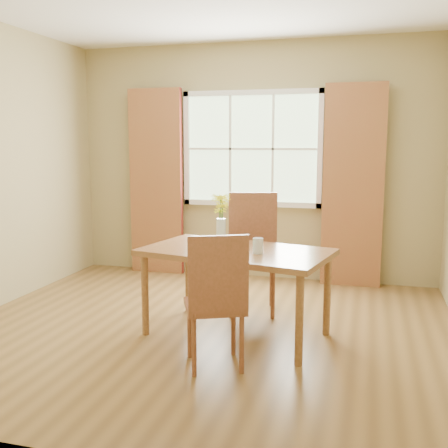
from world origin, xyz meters
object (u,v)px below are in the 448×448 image
chair_far (253,246)px  flower_vase (221,212)px  chair_near (216,296)px  water_glass (258,246)px  croissant_sandwich (219,242)px  dining_table (236,258)px

chair_far → flower_vase: size_ratio=2.64×
chair_near → water_glass: size_ratio=8.00×
croissant_sandwich → flower_vase: (-0.09, 0.38, 0.19)m
flower_vase → chair_far: bearing=66.9°
dining_table → chair_near: bearing=-75.2°
dining_table → croissant_sandwich: (-0.12, -0.10, 0.15)m
flower_vase → dining_table: bearing=-53.8°
chair_near → chair_far: size_ratio=0.88×
dining_table → croissant_sandwich: croissant_sandwich is taller
water_glass → croissant_sandwich: bearing=179.6°
chair_near → chair_far: (-0.05, 1.41, 0.07)m
dining_table → croissant_sandwich: 0.21m
dining_table → croissant_sandwich: bearing=-127.0°
dining_table → chair_near: (0.03, -0.70, -0.11)m
water_glass → flower_vase: (-0.41, 0.39, 0.20)m
chair_far → water_glass: 0.87m
chair_near → flower_vase: 1.10m
croissant_sandwich → water_glass: size_ratio=1.43×
water_glass → flower_vase: 0.60m
chair_far → flower_vase: bearing=-125.1°
chair_near → croissant_sandwich: chair_near is taller
dining_table → flower_vase: flower_vase is taller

